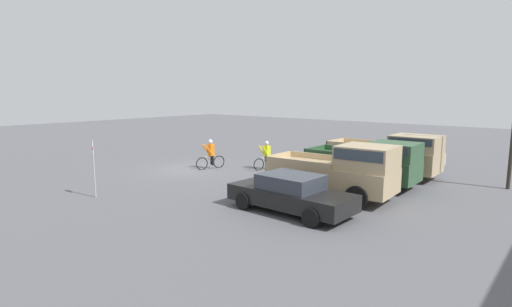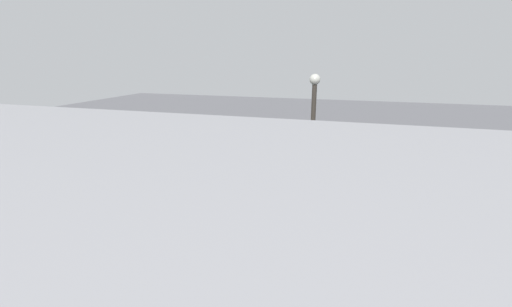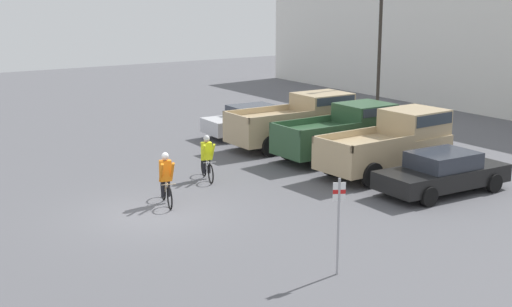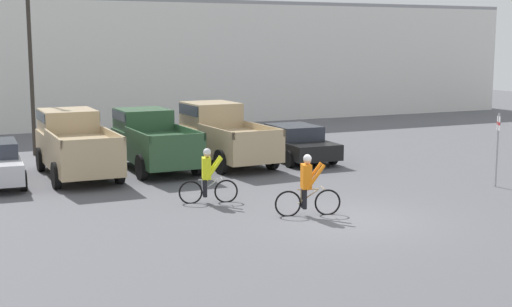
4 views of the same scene
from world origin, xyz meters
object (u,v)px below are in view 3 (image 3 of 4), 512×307
pickup_truck_1 (343,131)px  sedan_1 (442,172)px  pickup_truck_0 (299,119)px  fire_lane_sign (339,217)px  sedan_0 (253,121)px  cyclist_0 (166,178)px  lamppost (380,42)px  pickup_truck_2 (394,141)px  cyclist_1 (207,157)px

pickup_truck_1 → sedan_1: bearing=-4.6°
pickup_truck_0 → pickup_truck_1: size_ratio=1.10×
fire_lane_sign → sedan_1: bearing=115.3°
sedan_0 → cyclist_0: cyclist_0 is taller
lamppost → pickup_truck_1: bearing=-55.2°
pickup_truck_0 → lamppost: bearing=97.7°
sedan_1 → cyclist_0: 9.07m
pickup_truck_1 → cyclist_0: (1.71, -8.65, -0.29)m
pickup_truck_2 → lamppost: 8.54m
cyclist_1 → fire_lane_sign: fire_lane_sign is taller
pickup_truck_0 → lamppost: size_ratio=0.78×
sedan_0 → pickup_truck_1: 5.65m
sedan_0 → pickup_truck_0: (2.80, 0.55, 0.42)m
pickup_truck_1 → cyclist_0: size_ratio=2.87×
sedan_0 → cyclist_0: 10.83m
cyclist_0 → fire_lane_sign: bearing=6.7°
sedan_1 → pickup_truck_1: bearing=175.4°
sedan_1 → fire_lane_sign: size_ratio=1.99×
pickup_truck_0 → cyclist_1: 6.57m
sedan_0 → fire_lane_sign: (14.66, -7.13, 0.71)m
sedan_0 → lamppost: bearing=69.6°
pickup_truck_2 → sedan_1: (2.82, -0.50, -0.47)m
pickup_truck_1 → sedan_1: size_ratio=1.07×
fire_lane_sign → cyclist_0: bearing=-173.3°
lamppost → sedan_1: bearing=-31.0°
fire_lane_sign → pickup_truck_2: bearing=128.7°
pickup_truck_1 → sedan_1: (5.61, -0.45, -0.41)m
pickup_truck_0 → fire_lane_sign: bearing=-32.9°
cyclist_1 → lamppost: size_ratio=0.23×
sedan_1 → lamppost: 11.16m
pickup_truck_1 → cyclist_0: 8.82m
pickup_truck_2 → sedan_1: 2.91m
pickup_truck_0 → cyclist_0: bearing=-62.2°
sedan_1 → lamppost: (-9.09, 5.47, 3.47)m
cyclist_0 → cyclist_1: cyclist_0 is taller
sedan_1 → lamppost: size_ratio=0.66×
pickup_truck_0 → sedan_1: pickup_truck_0 is taller
lamppost → pickup_truck_0: bearing=-82.3°
lamppost → sedan_0: bearing=-110.4°
pickup_truck_2 → cyclist_0: 8.76m
cyclist_0 → fire_lane_sign: size_ratio=0.74×
pickup_truck_0 → fire_lane_sign: 14.13m
fire_lane_sign → lamppost: (-12.55, 12.80, 2.73)m
cyclist_1 → lamppost: bearing=106.6°
cyclist_0 → lamppost: (-5.20, 13.66, 3.34)m
sedan_1 → lamppost: lamppost is taller
fire_lane_sign → cyclist_1: bearing=169.8°
fire_lane_sign → sedan_0: bearing=154.1°
pickup_truck_1 → fire_lane_sign: 11.96m
lamppost → cyclist_0: bearing=-69.2°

